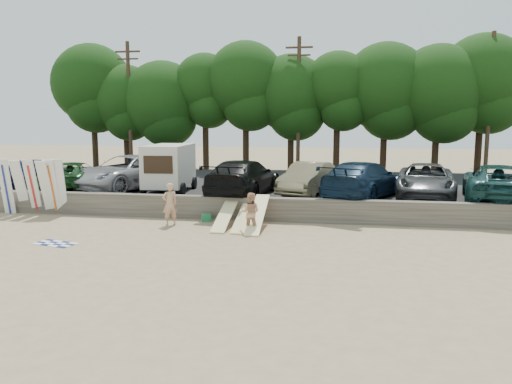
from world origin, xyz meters
TOP-DOWN VIEW (x-y plane):
  - ground at (0.00, 0.00)m, footprint 120.00×120.00m
  - seawall at (0.00, 3.00)m, footprint 44.00×0.50m
  - parking_lot at (0.00, 10.50)m, footprint 44.00×14.50m
  - treeline at (0.47, 17.49)m, footprint 33.37×6.37m
  - utility_poles at (2.00, 16.00)m, footprint 25.80×0.26m
  - box_trailer at (-3.57, 6.01)m, footprint 2.31×3.82m
  - car_0 at (-11.94, 6.56)m, footprint 2.56×4.72m
  - car_1 at (-8.78, 5.92)m, footprint 3.62×5.59m
  - car_2 at (-6.03, 6.48)m, footprint 5.05×6.96m
  - car_3 at (0.33, 5.46)m, footprint 3.14×6.14m
  - car_4 at (3.37, 6.44)m, footprint 2.86×4.90m
  - car_5 at (5.95, 5.69)m, footprint 4.49×6.27m
  - car_6 at (8.88, 6.54)m, footprint 3.31×5.84m
  - car_7 at (11.79, 5.74)m, footprint 3.80×6.29m
  - surfboard_upright_0 at (-10.03, 2.35)m, footprint 0.58×0.64m
  - surfboard_upright_1 at (-9.47, 2.58)m, footprint 0.54×0.84m
  - surfboard_upright_2 at (-8.82, 2.54)m, footprint 0.54×0.73m
  - surfboard_upright_3 at (-8.13, 2.48)m, footprint 0.54×0.84m
  - surfboard_upright_4 at (-7.86, 2.56)m, footprint 0.53×0.68m
  - surfboard_upright_5 at (-7.54, 2.62)m, footprint 0.58×0.62m
  - surfboard_low_0 at (0.36, 1.60)m, footprint 0.56×2.88m
  - surfboard_low_1 at (1.14, 1.59)m, footprint 0.56×2.91m
  - surfboard_low_2 at (1.73, 1.31)m, footprint 0.56×2.81m
  - beachgoer_a at (-1.93, 1.40)m, footprint 0.76×0.72m
  - beachgoer_b at (1.56, 0.67)m, footprint 0.77×0.61m
  - cooler at (-0.68, 2.40)m, footprint 0.47×0.43m
  - gear_bag at (1.40, 2.13)m, footprint 0.32×0.28m
  - beach_towel at (-4.85, -2.25)m, footprint 1.83×1.83m

SIDE VIEW (x-z plane):
  - ground at x=0.00m, z-range 0.00..0.00m
  - beach_towel at x=-4.85m, z-range 0.01..0.01m
  - gear_bag at x=1.40m, z-range 0.00..0.22m
  - cooler at x=-0.68m, z-range 0.00..0.32m
  - parking_lot at x=0.00m, z-range 0.00..0.70m
  - surfboard_low_1 at x=1.14m, z-range 0.00..0.85m
  - surfboard_low_0 at x=0.36m, z-range 0.00..0.96m
  - seawall at x=0.00m, z-range 0.00..1.00m
  - surfboard_low_2 at x=1.73m, z-range 0.00..1.18m
  - beachgoer_b at x=1.56m, z-range 0.00..1.55m
  - beachgoer_a at x=-1.93m, z-range 0.00..1.75m
  - surfboard_upright_1 at x=-9.47m, z-range 0.00..2.50m
  - surfboard_upright_3 at x=-8.13m, z-range 0.00..2.51m
  - surfboard_upright_2 at x=-8.82m, z-range 0.00..2.53m
  - surfboard_upright_4 at x=-7.86m, z-range 0.00..2.54m
  - surfboard_upright_0 at x=-10.03m, z-range 0.00..2.56m
  - surfboard_upright_5 at x=-7.54m, z-range 0.00..2.56m
  - car_1 at x=-8.78m, z-range 0.70..2.13m
  - car_0 at x=-11.94m, z-range 0.70..2.22m
  - car_4 at x=3.37m, z-range 0.70..2.23m
  - car_6 at x=8.88m, z-range 0.70..2.24m
  - car_7 at x=11.79m, z-range 0.70..2.33m
  - car_5 at x=5.95m, z-range 0.70..2.39m
  - car_3 at x=0.33m, z-range 0.70..2.40m
  - car_2 at x=-6.03m, z-range 0.70..2.46m
  - box_trailer at x=-3.57m, z-range 0.84..3.19m
  - utility_poles at x=2.00m, z-range 0.93..9.93m
  - treeline at x=0.47m, z-range 1.83..11.02m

